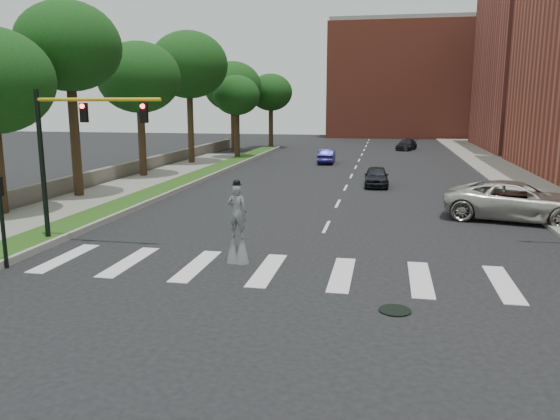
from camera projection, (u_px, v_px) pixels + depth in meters
name	position (u px, v px, depth m)	size (l,w,h in m)	color
ground_plane	(300.00, 282.00, 17.65)	(160.00, 160.00, 0.00)	black
grass_median	(185.00, 181.00, 39.03)	(2.00, 60.00, 0.25)	#1E4313
median_curb	(198.00, 181.00, 38.83)	(0.20, 60.00, 0.28)	gray
sidewalk_left	(68.00, 206.00, 29.97)	(4.00, 60.00, 0.18)	slate
sidewalk_right	(524.00, 181.00, 39.36)	(5.00, 90.00, 0.18)	slate
stone_wall	(126.00, 170.00, 41.90)	(0.50, 56.00, 1.10)	#5F5A51
manhole	(395.00, 310.00, 15.16)	(0.90, 0.90, 0.04)	black
building_far	(559.00, 64.00, 63.58)	(16.00, 22.00, 20.00)	#994338
building_backdrop	(410.00, 81.00, 89.87)	(26.00, 14.00, 18.00)	#A34433
traffic_signal	(68.00, 142.00, 21.55)	(5.30, 0.23, 6.20)	black
secondary_signal	(1.00, 214.00, 18.71)	(0.25, 0.21, 3.23)	black
stilt_performer	(237.00, 229.00, 19.47)	(0.84, 0.55, 3.05)	#312113
suv_crossing	(517.00, 201.00, 26.60)	(3.15, 6.83, 1.90)	#BCB9B1
car_near	(376.00, 176.00, 37.43)	(1.61, 4.00, 1.36)	black
car_mid	(327.00, 156.00, 51.43)	(1.43, 4.11, 1.35)	navy
car_far	(407.00, 145.00, 65.63)	(1.78, 4.37, 1.27)	black
tree_2	(68.00, 47.00, 31.28)	(6.01, 6.01, 11.40)	#312113
tree_3	(139.00, 78.00, 40.44)	(6.16, 6.16, 10.11)	#312113
tree_4	(189.00, 65.00, 49.01)	(7.02, 7.02, 11.97)	#312113
tree_5	(233.00, 87.00, 62.79)	(6.68, 6.68, 10.29)	#312113
tree_6	(236.00, 96.00, 54.29)	(4.64, 4.64, 8.33)	#312113
tree_7	(271.00, 93.00, 67.42)	(5.34, 5.34, 9.13)	#312113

